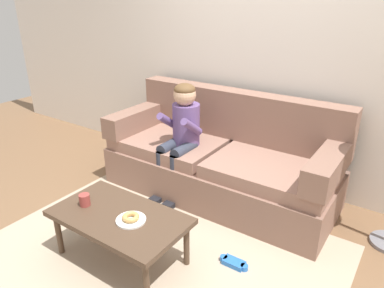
{
  "coord_description": "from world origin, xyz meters",
  "views": [
    {
      "loc": [
        1.44,
        -1.89,
        1.85
      ],
      "look_at": [
        -0.16,
        0.45,
        0.65
      ],
      "focal_mm": 33.21,
      "sensor_mm": 36.0,
      "label": 1
    }
  ],
  "objects_px": {
    "couch": "(221,161)",
    "toy_controller": "(234,263)",
    "donut": "(131,217)",
    "mug": "(85,200)",
    "person_child": "(181,130)",
    "coffee_table": "(119,220)"
  },
  "relations": [
    {
      "from": "couch",
      "to": "toy_controller",
      "type": "relative_size",
      "value": 9.79
    },
    {
      "from": "donut",
      "to": "mug",
      "type": "height_order",
      "value": "mug"
    },
    {
      "from": "person_child",
      "to": "mug",
      "type": "bearing_deg",
      "value": -94.48
    },
    {
      "from": "coffee_table",
      "to": "mug",
      "type": "distance_m",
      "value": 0.31
    },
    {
      "from": "donut",
      "to": "toy_controller",
      "type": "height_order",
      "value": "donut"
    },
    {
      "from": "couch",
      "to": "mug",
      "type": "bearing_deg",
      "value": -107.23
    },
    {
      "from": "mug",
      "to": "toy_controller",
      "type": "distance_m",
      "value": 1.2
    },
    {
      "from": "donut",
      "to": "mug",
      "type": "relative_size",
      "value": 1.33
    },
    {
      "from": "couch",
      "to": "toy_controller",
      "type": "distance_m",
      "value": 1.12
    },
    {
      "from": "couch",
      "to": "mug",
      "type": "height_order",
      "value": "couch"
    },
    {
      "from": "donut",
      "to": "couch",
      "type": "bearing_deg",
      "value": 90.49
    },
    {
      "from": "couch",
      "to": "coffee_table",
      "type": "height_order",
      "value": "couch"
    },
    {
      "from": "coffee_table",
      "to": "mug",
      "type": "height_order",
      "value": "mug"
    },
    {
      "from": "coffee_table",
      "to": "donut",
      "type": "distance_m",
      "value": 0.14
    },
    {
      "from": "donut",
      "to": "coffee_table",
      "type": "bearing_deg",
      "value": 177.05
    },
    {
      "from": "couch",
      "to": "mug",
      "type": "distance_m",
      "value": 1.39
    },
    {
      "from": "coffee_table",
      "to": "donut",
      "type": "height_order",
      "value": "donut"
    },
    {
      "from": "couch",
      "to": "donut",
      "type": "relative_size",
      "value": 18.43
    },
    {
      "from": "mug",
      "to": "toy_controller",
      "type": "relative_size",
      "value": 0.4
    },
    {
      "from": "coffee_table",
      "to": "toy_controller",
      "type": "bearing_deg",
      "value": 28.71
    },
    {
      "from": "person_child",
      "to": "donut",
      "type": "xyz_separation_m",
      "value": [
        0.33,
        -1.07,
        -0.24
      ]
    },
    {
      "from": "person_child",
      "to": "mug",
      "type": "height_order",
      "value": "person_child"
    }
  ]
}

